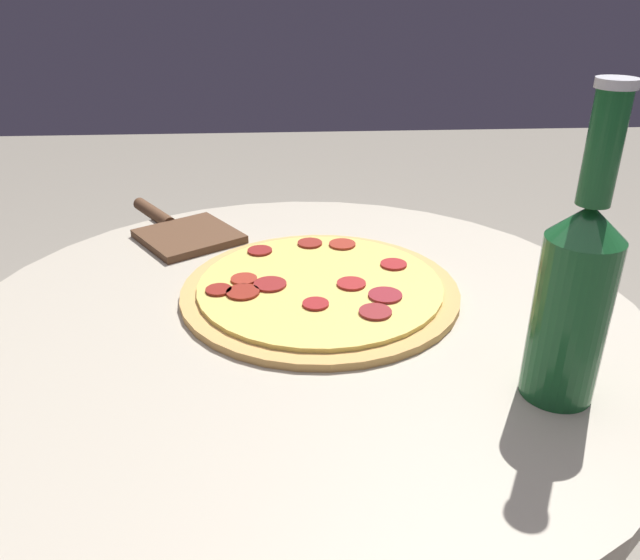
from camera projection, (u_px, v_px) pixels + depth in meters
The scene contains 4 objects.
table at pixel (303, 438), 0.85m from camera, with size 0.84×0.84×0.69m.
pizza at pixel (320, 288), 0.81m from camera, with size 0.36×0.36×0.02m.
beer_bottle at pixel (574, 293), 0.57m from camera, with size 0.07×0.07×0.30m.
pizza_paddle at pixel (181, 231), 1.00m from camera, with size 0.21×0.26×0.02m.
Camera 1 is at (0.02, 0.67, 1.07)m, focal length 35.00 mm.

